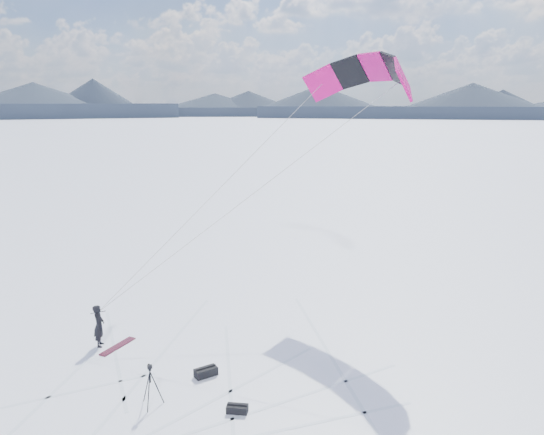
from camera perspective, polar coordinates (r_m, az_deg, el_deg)
name	(u,v)px	position (r m, az deg, el deg)	size (l,w,h in m)	color
ground	(157,386)	(18.30, -12.27, -17.25)	(1800.00, 1800.00, 0.00)	white
horizon_hills	(150,253)	(16.59, -12.97, -3.71)	(704.00, 704.00, 10.19)	black
snow_tracks	(143,401)	(17.61, -13.67, -18.59)	(17.62, 14.39, 0.01)	silver
snowkiter	(100,346)	(21.44, -17.97, -12.98)	(0.59, 0.39, 1.61)	black
snowboard	(118,346)	(21.16, -16.26, -13.16)	(1.65, 0.31, 0.04)	maroon
tripod	(150,379)	(16.90, -12.96, -16.61)	(0.59, 0.68, 1.33)	black
gear_bag_a	(206,372)	(18.52, -7.13, -16.15)	(0.80, 0.47, 0.34)	black
gear_bag_b	(237,409)	(16.59, -3.76, -19.83)	(0.69, 0.58, 0.29)	black
power_kite	(366,75)	(24.72, 10.04, 14.82)	(13.43, 6.82, 9.77)	#C20768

